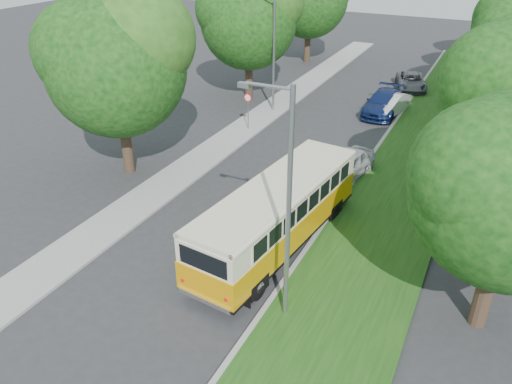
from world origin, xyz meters
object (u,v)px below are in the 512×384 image
at_px(car_silver, 345,165).
at_px(car_white, 389,105).
at_px(vintage_bus, 278,216).
at_px(lamppost_near, 286,203).
at_px(car_grey, 411,82).
at_px(lamppost_far, 273,51).
at_px(car_blue, 383,103).

relative_size(car_silver, car_white, 1.00).
height_order(vintage_bus, car_silver, vintage_bus).
bearing_deg(car_white, vintage_bus, -80.86).
relative_size(lamppost_near, car_silver, 1.89).
relative_size(car_white, car_grey, 0.95).
bearing_deg(car_silver, lamppost_far, 145.79).
height_order(lamppost_near, car_silver, lamppost_near).
bearing_deg(car_blue, vintage_bus, -90.61).
distance_m(car_blue, car_grey, 6.52).
distance_m(lamppost_near, vintage_bus, 5.02).
xyz_separation_m(lamppost_near, car_silver, (-1.21, 10.78, -3.65)).
xyz_separation_m(car_white, car_blue, (-0.42, 0.09, 0.05)).
distance_m(lamppost_near, car_blue, 21.83).
height_order(car_blue, car_grey, car_blue).
distance_m(car_white, car_blue, 0.44).
bearing_deg(car_white, car_silver, -78.35).
bearing_deg(vintage_bus, car_grey, 95.06).
bearing_deg(car_silver, car_blue, 104.34).
distance_m(vintage_bus, car_silver, 7.21).
distance_m(lamppost_near, car_silver, 11.44).
relative_size(lamppost_near, lamppost_far, 1.07).
distance_m(lamppost_far, car_grey, 12.67).
bearing_deg(vintage_bus, lamppost_near, -56.72).
xyz_separation_m(car_blue, car_grey, (0.65, 6.49, -0.13)).
relative_size(lamppost_far, car_grey, 1.68).
bearing_deg(lamppost_near, car_white, 93.83).
bearing_deg(car_white, car_blue, 177.84).
distance_m(car_silver, car_blue, 10.68).
bearing_deg(car_grey, lamppost_near, -104.43).
distance_m(lamppost_near, car_grey, 28.21).
bearing_deg(lamppost_near, vintage_bus, 116.74).
xyz_separation_m(lamppost_far, car_white, (7.48, 2.85, -3.42)).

